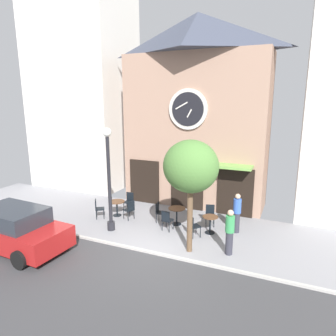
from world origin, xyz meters
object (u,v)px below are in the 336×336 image
cafe_table_near_door (177,212)px  cafe_chair_facing_wall (159,211)px  street_tree (191,167)px  pedestrian_green (230,232)px  cafe_chair_corner (193,225)px  cafe_chair_under_awning (167,219)px  cafe_table_leftmost (210,222)px  cafe_table_rightmost (117,205)px  pedestrian_blue (237,213)px  street_lamp (109,180)px  cafe_chair_left_end (130,209)px  cafe_chair_outer (98,207)px  parked_car_red (14,229)px  cafe_chair_mid_row (210,213)px  cafe_chair_curbside (129,200)px

cafe_table_near_door → cafe_chair_facing_wall: 0.82m
cafe_table_near_door → cafe_chair_facing_wall: (-0.81, -0.06, -0.02)m
street_tree → pedestrian_green: (1.37, 0.35, -2.27)m
cafe_chair_corner → cafe_chair_under_awning: bearing=174.1°
cafe_table_leftmost → cafe_chair_under_awning: 1.80m
cafe_table_rightmost → pedestrian_blue: (5.56, 0.39, 0.34)m
street_tree → cafe_chair_under_awning: size_ratio=4.54×
street_lamp → cafe_chair_left_end: 2.11m
cafe_chair_corner → street_lamp: bearing=-168.2°
cafe_chair_outer → cafe_chair_left_end: (1.44, 0.44, 0.00)m
cafe_chair_outer → pedestrian_green: bearing=-8.4°
parked_car_red → cafe_chair_under_awning: bearing=38.0°
street_tree → cafe_table_rightmost: (-4.30, 1.89, -2.61)m
street_lamp → parked_car_red: street_lamp is taller
cafe_table_rightmost → cafe_chair_under_awning: size_ratio=0.82×
cafe_chair_outer → parked_car_red: size_ratio=0.20×
street_lamp → cafe_chair_mid_row: street_lamp is taller
street_lamp → parked_car_red: 3.91m
cafe_table_rightmost → cafe_chair_facing_wall: (2.17, 0.10, 0.01)m
cafe_table_near_door → cafe_chair_curbside: size_ratio=0.85×
cafe_chair_outer → pedestrian_blue: pedestrian_blue is taller
cafe_chair_facing_wall → cafe_chair_outer: 2.90m
cafe_chair_left_end → cafe_chair_facing_wall: bearing=11.3°
cafe_table_rightmost → cafe_chair_mid_row: 4.40m
cafe_chair_corner → cafe_chair_outer: (-4.68, 0.14, 0.00)m
cafe_chair_left_end → pedestrian_blue: 4.80m
cafe_table_leftmost → street_lamp: bearing=-161.0°
cafe_chair_outer → cafe_table_near_door: bearing=12.1°
cafe_table_leftmost → cafe_chair_corner: size_ratio=0.81×
street_lamp → cafe_table_rightmost: size_ratio=5.82×
cafe_table_near_door → cafe_chair_mid_row: 1.46m
cafe_chair_curbside → cafe_table_near_door: bearing=-13.8°
cafe_chair_curbside → cafe_chair_left_end: size_ratio=1.00×
cafe_chair_corner → pedestrian_blue: (1.51, 1.15, 0.33)m
cafe_chair_under_awning → pedestrian_blue: bearing=20.7°
cafe_table_near_door → parked_car_red: size_ratio=0.17×
street_tree → pedestrian_green: size_ratio=2.44×
cafe_chair_corner → cafe_chair_outer: bearing=178.2°
cafe_table_near_door → parked_car_red: bearing=-137.2°
cafe_chair_mid_row → pedestrian_green: 2.62m
cafe_chair_under_awning → cafe_chair_curbside: (-2.69, 1.49, 0.00)m
cafe_chair_facing_wall → cafe_chair_outer: (-2.81, -0.71, 0.00)m
cafe_table_leftmost → parked_car_red: (-6.32, -4.10, 0.27)m
street_tree → cafe_chair_left_end: size_ratio=4.54×
cafe_table_near_door → pedestrian_green: 3.19m
cafe_table_near_door → parked_car_red: (-4.73, -4.38, 0.21)m
cafe_table_leftmost → street_tree: bearing=-98.9°
parked_car_red → street_lamp: bearing=49.0°
cafe_chair_facing_wall → cafe_chair_curbside: (-2.01, 0.75, 0.00)m
street_tree → pedestrian_blue: street_tree is taller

